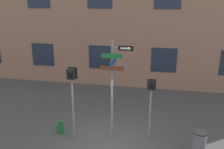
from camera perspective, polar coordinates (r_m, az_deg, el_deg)
ground_plane at (r=10.13m, az=-0.97°, el=-15.89°), size 60.00×60.00×0.00m
street_sign_pole at (r=9.66m, az=0.36°, el=-1.37°), size 1.26×1.10×4.04m
pedestrian_signal_left at (r=9.70m, az=-9.17°, el=-2.37°), size 0.36×0.40×2.99m
pedestrian_signal_right at (r=9.92m, az=8.90°, el=-4.44°), size 0.34×0.40×2.48m
fire_hydrant at (r=11.01m, az=-11.72°, el=-11.62°), size 0.39×0.23×0.62m
trash_bin at (r=10.00m, az=19.29°, el=-14.46°), size 0.52×0.52×0.88m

